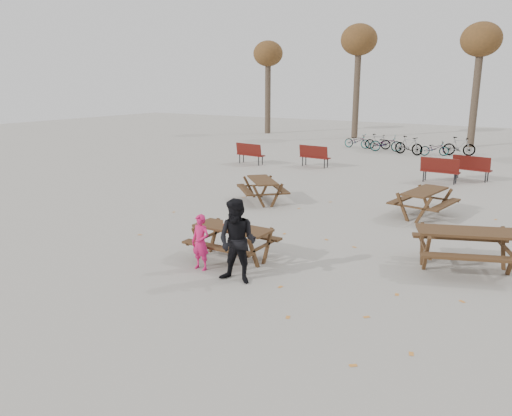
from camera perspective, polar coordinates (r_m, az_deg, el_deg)
The scene contains 14 objects.
ground at distance 11.56m, azimuth -2.65°, elevation -5.85°, with size 80.00×80.00×0.00m, color gray.
main_picnic_table at distance 11.38m, azimuth -2.68°, elevation -3.07°, with size 1.80×1.45×0.78m.
food_tray at distance 11.11m, azimuth -2.30°, elevation -2.39°, with size 0.18×0.11×0.04m, color white.
bread_roll at distance 11.10m, azimuth -2.30°, elevation -2.18°, with size 0.14×0.06×0.05m, color tan.
soda_bottle at distance 11.31m, azimuth -3.62°, elevation -1.82°, with size 0.07×0.07×0.17m.
child at distance 10.83m, azimuth -6.35°, elevation -3.91°, with size 0.45×0.29×1.22m, color #CB195B.
adult at distance 10.01m, azimuth -2.14°, elevation -3.83°, with size 0.84×0.66×1.73m, color black.
picnic_table_east at distance 11.71m, azimuth 22.82°, elevation -4.46°, with size 2.05×1.65×0.88m, color #362113, non-canonical shape.
picnic_table_north at distance 16.85m, azimuth 0.75°, elevation 1.99°, with size 1.80×1.45×0.77m, color #362113, non-canonical shape.
picnic_table_far at distance 15.83m, azimuth 18.63°, elevation 0.49°, with size 1.89×1.53×0.82m, color #362113, non-canonical shape.
park_bench_row at distance 22.80m, azimuth 12.00°, elevation 5.26°, with size 11.58×2.03×1.03m.
bicycle_row at distance 30.01m, azimuth 16.37°, elevation 7.01°, with size 7.62×2.10×1.02m.
tree_row at distance 34.53m, azimuth 24.31°, elevation 16.78°, with size 32.17×3.52×8.26m.
fallen_leaves at distance 13.36m, azimuth 5.25°, elevation -3.08°, with size 11.00×11.00×0.01m, color orange, non-canonical shape.
Camera 1 is at (6.22, -8.90, 3.98)m, focal length 35.00 mm.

